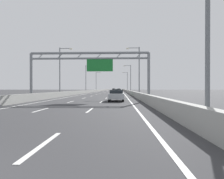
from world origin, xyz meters
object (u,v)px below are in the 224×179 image
green_car (117,92)px  streetlamp_right_distant (127,81)px  silver_car (116,95)px  streetlamp_right_mid (138,68)px  streetlamp_left_distant (97,81)px  streetlamp_left_mid (61,69)px  red_car (119,90)px  sign_gantry (91,64)px  streetlamp_left_far (87,77)px  streetlamp_right_far (130,77)px  black_car (114,90)px

green_car → streetlamp_right_distant: bearing=85.9°
silver_car → streetlamp_right_distant: bearing=87.0°
streetlamp_right_mid → streetlamp_left_distant: 62.55m
streetlamp_left_mid → streetlamp_right_mid: bearing=0.0°
streetlamp_left_distant → red_car: bearing=72.6°
silver_car → sign_gantry: bearing=165.0°
sign_gantry → streetlamp_left_far: (-7.65, 43.15, 0.57)m
streetlamp_left_mid → streetlamp_right_distant: same height
streetlamp_left_far → streetlamp_right_far: same height
streetlamp_right_mid → silver_car: 14.98m
streetlamp_right_mid → red_car: bearing=92.4°
streetlamp_left_distant → streetlamp_right_distant: size_ratio=1.00×
black_car → silver_car: black_car is taller
sign_gantry → streetlamp_left_distant: size_ratio=1.66×
red_car → streetlamp_right_mid: bearing=-87.6°
streetlamp_left_distant → red_car: streetlamp_left_distant is taller
streetlamp_left_mid → green_car: size_ratio=2.10×
sign_gantry → streetlamp_left_distant: 73.92m
streetlamp_left_mid → silver_car: size_ratio=2.03×
streetlamp_right_mid → red_car: streetlamp_right_mid is taller
streetlamp_left_mid → streetlamp_left_far: 30.37m
streetlamp_left_far → black_car: streetlamp_left_far is taller
streetlamp_right_mid → green_car: (-4.03, 5.09, -4.65)m
sign_gantry → streetlamp_right_mid: 14.72m
streetlamp_right_far → sign_gantry: bearing=-99.6°
black_car → streetlamp_right_mid: bearing=-85.3°
streetlamp_left_mid → streetlamp_left_far: size_ratio=1.00×
green_car → streetlamp_right_far: bearing=80.9°
streetlamp_left_distant → green_car: bearing=-78.9°
sign_gantry → streetlamp_left_distant: streetlamp_left_distant is taller
black_car → streetlamp_left_far: bearing=-97.4°
streetlamp_left_mid → streetlamp_right_mid: same height
streetlamp_left_mid → silver_car: streetlamp_left_mid is taller
streetlamp_left_distant → red_car: size_ratio=2.25×
sign_gantry → streetlamp_right_mid: size_ratio=1.66×
red_car → green_car: size_ratio=0.93×
streetlamp_left_far → red_car: streetlamp_left_far is taller
streetlamp_left_mid → streetlamp_right_distant: bearing=76.2°
black_car → streetlamp_left_distant: bearing=-105.3°
sign_gantry → streetlamp_right_distant: size_ratio=1.66×
streetlamp_left_mid → green_car: streetlamp_left_mid is taller
streetlamp_right_far → streetlamp_left_distant: bearing=116.2°
streetlamp_left_far → streetlamp_right_far: (14.93, 0.00, 0.00)m
silver_car → red_car: (-0.15, 109.06, 0.00)m
streetlamp_left_far → streetlamp_right_far: bearing=0.0°
streetlamp_right_distant → red_car: streetlamp_right_distant is taller
streetlamp_right_distant → streetlamp_left_distant: bearing=180.0°
streetlamp_left_far → green_car: 27.92m
streetlamp_right_mid → silver_car: streetlamp_right_mid is taller
silver_car → green_car: bearing=90.3°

